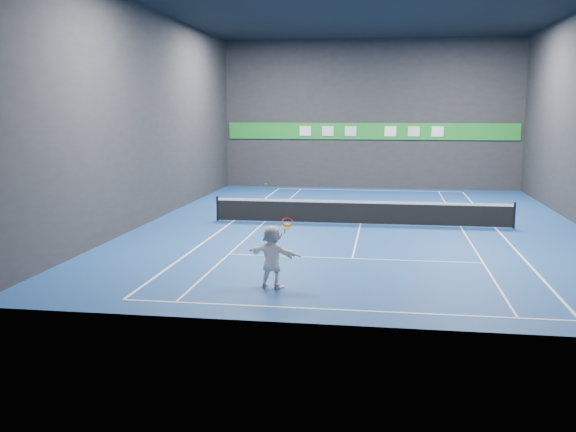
# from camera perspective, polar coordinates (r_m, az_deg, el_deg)

# --- Properties ---
(ground) EXTENTS (26.00, 26.00, 0.00)m
(ground) POSITION_cam_1_polar(r_m,az_deg,el_deg) (27.18, 6.46, -0.75)
(ground) COLOR navy
(ground) RESTS_ON ground
(ceiling) EXTENTS (26.00, 26.00, 0.00)m
(ceiling) POSITION_cam_1_polar(r_m,az_deg,el_deg) (27.10, 6.83, 18.34)
(ceiling) COLOR black
(ceiling) RESTS_ON ground
(wall_back) EXTENTS (18.00, 0.10, 9.00)m
(wall_back) POSITION_cam_1_polar(r_m,az_deg,el_deg) (39.76, 7.37, 8.93)
(wall_back) COLOR #252427
(wall_back) RESTS_ON ground
(wall_front) EXTENTS (18.00, 0.10, 9.00)m
(wall_front) POSITION_cam_1_polar(r_m,az_deg,el_deg) (13.79, 4.54, 8.35)
(wall_front) COLOR #252427
(wall_front) RESTS_ON ground
(wall_left) EXTENTS (0.10, 26.00, 9.00)m
(wall_left) POSITION_cam_1_polar(r_m,az_deg,el_deg) (28.56, -11.93, 8.68)
(wall_left) COLOR #252427
(wall_left) RESTS_ON ground
(baseline_near) EXTENTS (10.98, 0.08, 0.01)m
(baseline_near) POSITION_cam_1_polar(r_m,az_deg,el_deg) (15.62, 4.64, -8.31)
(baseline_near) COLOR white
(baseline_near) RESTS_ON ground
(baseline_far) EXTENTS (10.98, 0.08, 0.01)m
(baseline_far) POSITION_cam_1_polar(r_m,az_deg,el_deg) (38.94, 7.19, 2.29)
(baseline_far) COLOR white
(baseline_far) RESTS_ON ground
(sideline_doubles_left) EXTENTS (0.08, 23.78, 0.01)m
(sideline_doubles_left) POSITION_cam_1_polar(r_m,az_deg,el_deg) (27.93, -4.86, -0.44)
(sideline_doubles_left) COLOR white
(sideline_doubles_left) RESTS_ON ground
(sideline_doubles_right) EXTENTS (0.08, 23.78, 0.01)m
(sideline_doubles_right) POSITION_cam_1_polar(r_m,az_deg,el_deg) (27.53, 17.96, -1.01)
(sideline_doubles_right) COLOR white
(sideline_doubles_right) RESTS_ON ground
(sideline_singles_left) EXTENTS (0.06, 23.78, 0.01)m
(sideline_singles_left) POSITION_cam_1_polar(r_m,az_deg,el_deg) (27.64, -2.08, -0.52)
(sideline_singles_left) COLOR white
(sideline_singles_left) RESTS_ON ground
(sideline_singles_right) EXTENTS (0.06, 23.78, 0.01)m
(sideline_singles_right) POSITION_cam_1_polar(r_m,az_deg,el_deg) (27.34, 15.10, -0.95)
(sideline_singles_right) COLOR white
(sideline_singles_right) RESTS_ON ground
(service_line_near) EXTENTS (8.23, 0.06, 0.01)m
(service_line_near) POSITION_cam_1_polar(r_m,az_deg,el_deg) (20.91, 5.73, -3.78)
(service_line_near) COLOR white
(service_line_near) RESTS_ON ground
(service_line_far) EXTENTS (8.23, 0.06, 0.01)m
(service_line_far) POSITION_cam_1_polar(r_m,az_deg,el_deg) (33.50, 6.92, 1.15)
(service_line_far) COLOR white
(service_line_far) RESTS_ON ground
(center_service_line) EXTENTS (0.06, 12.80, 0.01)m
(center_service_line) POSITION_cam_1_polar(r_m,az_deg,el_deg) (27.18, 6.46, -0.74)
(center_service_line) COLOR white
(center_service_line) RESTS_ON ground
(player) EXTENTS (1.66, 1.00, 1.71)m
(player) POSITION_cam_1_polar(r_m,az_deg,el_deg) (17.30, -1.43, -3.61)
(player) COLOR white
(player) RESTS_ON ground
(tennis_ball) EXTENTS (0.07, 0.07, 0.07)m
(tennis_ball) POSITION_cam_1_polar(r_m,az_deg,el_deg) (17.01, -1.98, 2.79)
(tennis_ball) COLOR #BFEC27
(tennis_ball) RESTS_ON player
(tennis_net) EXTENTS (12.50, 0.10, 1.07)m
(tennis_net) POSITION_cam_1_polar(r_m,az_deg,el_deg) (27.09, 6.48, 0.38)
(tennis_net) COLOR black
(tennis_net) RESTS_ON ground
(sponsor_banner) EXTENTS (17.64, 0.11, 1.00)m
(sponsor_banner) POSITION_cam_1_polar(r_m,az_deg,el_deg) (39.71, 7.33, 7.48)
(sponsor_banner) COLOR #1D8629
(sponsor_banner) RESTS_ON wall_back
(tennis_racket) EXTENTS (0.47, 0.35, 0.65)m
(tennis_racket) POSITION_cam_1_polar(r_m,az_deg,el_deg) (17.11, -0.14, -0.76)
(tennis_racket) COLOR red
(tennis_racket) RESTS_ON player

